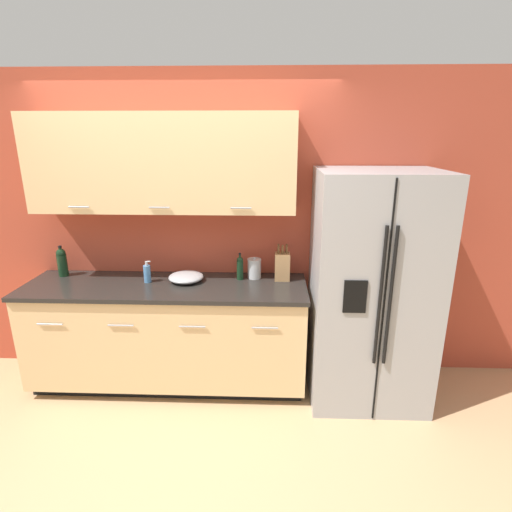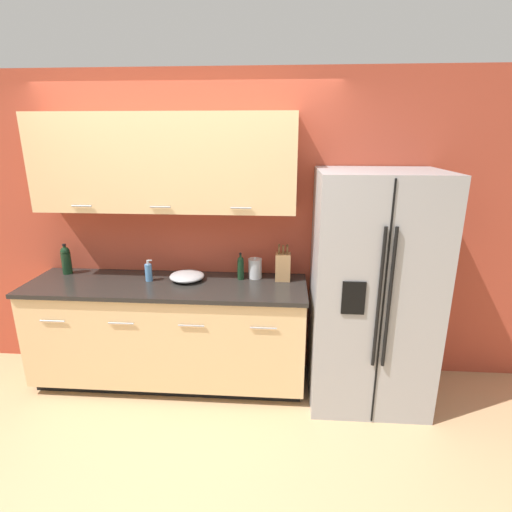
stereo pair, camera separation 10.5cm
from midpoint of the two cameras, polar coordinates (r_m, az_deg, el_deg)
ground_plane at (r=3.10m, az=-12.69°, el=-26.11°), size 14.00×14.00×0.00m
wall_back at (r=3.46m, az=-9.48°, el=6.25°), size 10.00×0.39×2.60m
counter_unit at (r=3.55m, az=-11.39°, el=-10.67°), size 2.31×0.64×0.92m
refrigerator at (r=3.26m, az=17.06°, el=-4.79°), size 0.91×0.77×1.85m
knife_block at (r=3.34m, az=4.76°, el=-1.47°), size 0.12×0.12×0.31m
wine_bottle at (r=3.83m, az=-24.79°, el=-0.47°), size 0.08×0.08×0.27m
soap_dispenser at (r=3.42m, az=-14.25°, el=-2.26°), size 0.06×0.06×0.18m
oil_bottle at (r=3.35m, az=-1.31°, el=-1.63°), size 0.06×0.06×0.23m
steel_canister at (r=3.38m, az=0.76°, el=-1.78°), size 0.12×0.12×0.18m
mixing_bowl at (r=3.38m, az=-8.96°, el=-2.87°), size 0.29×0.29×0.07m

